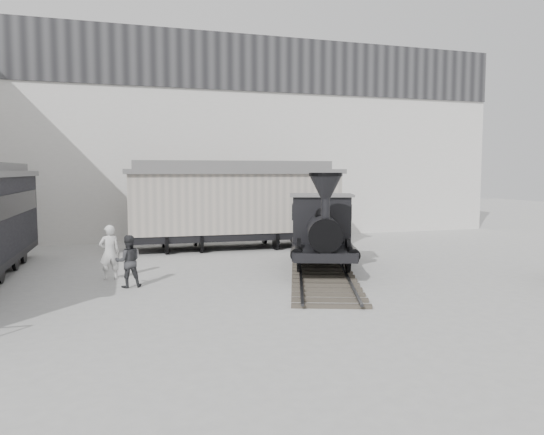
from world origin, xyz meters
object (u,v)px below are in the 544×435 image
object	(u,v)px
visitor_a	(109,252)
visitor_b	(128,261)
locomotive	(321,235)
boxcar	(234,203)

from	to	relation	value
visitor_a	visitor_b	xyz separation A→B (m)	(0.55, -1.43, -0.10)
visitor_a	locomotive	bearing A→B (deg)	164.46
boxcar	visitor_a	distance (m)	8.40
visitor_b	locomotive	bearing A→B (deg)	-176.67
locomotive	visitor_a	world-z (taller)	locomotive
locomotive	visitor_b	xyz separation A→B (m)	(-6.98, -0.85, -0.47)
boxcar	visitor_b	xyz separation A→B (m)	(-5.24, -7.38, -1.35)
visitor_a	visitor_b	bearing A→B (deg)	99.90
boxcar	visitor_a	world-z (taller)	boxcar
visitor_a	visitor_b	world-z (taller)	visitor_a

